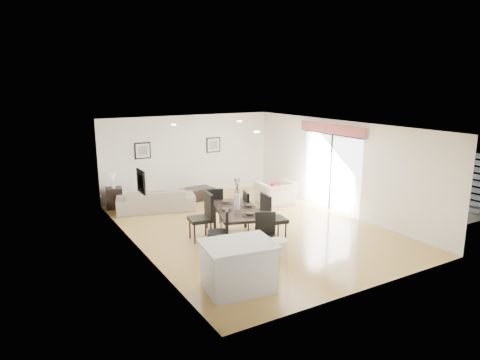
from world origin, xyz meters
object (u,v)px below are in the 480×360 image
armchair (276,193)px  dining_chair_head (266,233)px  dining_chair_wnear (222,229)px  dining_chair_foot (214,205)px  dining_chair_efar (250,208)px  sofa (156,200)px  bar_stool (279,245)px  dining_chair_wfar (204,214)px  dining_table (237,212)px  coffee_table (197,194)px  kitchen_island (238,266)px  dining_chair_enear (271,215)px  side_table (114,198)px

armchair → dining_chair_head: (-2.59, -3.30, 0.20)m
dining_chair_wnear → dining_chair_foot: bearing=-171.9°
dining_chair_efar → dining_chair_foot: 0.98m
sofa → armchair: (3.50, -1.24, 0.02)m
dining_chair_wnear → dining_chair_foot: 1.82m
armchair → bar_stool: size_ratio=1.38×
dining_chair_wfar → dining_chair_head: dining_chair_wfar is taller
dining_table → bar_stool: bar_stool is taller
dining_chair_wfar → dining_chair_wnear: bearing=6.2°
sofa → dining_chair_wnear: 3.88m
dining_table → coffee_table: (0.71, 3.84, -0.51)m
coffee_table → kitchen_island: (-1.94, -6.04, 0.26)m
dining_chair_wnear → dining_chair_efar: dining_chair_wnear is taller
dining_table → dining_chair_enear: dining_chair_enear is taller
dining_chair_foot → coffee_table: size_ratio=1.08×
dining_chair_head → coffee_table: (0.67, 5.03, -0.36)m
dining_table → dining_chair_efar: bearing=54.9°
dining_chair_enear → kitchen_island: size_ratio=0.83×
dining_chair_foot → kitchen_island: bearing=92.0°
dining_table → kitchen_island: kitchen_island is taller
coffee_table → dining_chair_enear: bearing=-97.6°
dining_chair_foot → dining_table: bearing=113.2°
armchair → dining_chair_foot: (-2.66, -0.93, 0.24)m
dining_table → dining_chair_enear: 0.80m
dining_table → dining_chair_enear: bearing=-16.4°
dining_chair_wfar → bar_stool: bearing=14.5°
dining_chair_enear → dining_chair_foot: (-0.69, 1.64, -0.07)m
dining_chair_wfar → dining_chair_enear: (1.32, -0.92, 0.01)m
dining_chair_wnear → coffee_table: 4.59m
bar_stool → armchair: bearing=55.6°
sofa → dining_chair_foot: (0.84, -2.17, 0.26)m
dining_chair_enear → dining_chair_foot: dining_chair_enear is taller
sofa → dining_chair_foot: dining_chair_foot is taller
side_table → dining_chair_efar: bearing=-55.7°
dining_chair_wnear → dining_chair_head: 0.99m
dining_table → kitchen_island: 2.54m
dining_chair_foot → dining_chair_wnear: bearing=90.7°
dining_chair_efar → coffee_table: bearing=15.5°
armchair → dining_chair_wnear: size_ratio=1.07×
sofa → dining_chair_foot: size_ratio=2.14×
dining_table → coffee_table: 3.94m
armchair → coffee_table: (-1.92, 1.72, -0.16)m
kitchen_island → dining_chair_foot: bearing=78.7°
dining_chair_wfar → side_table: 3.99m
armchair → side_table: armchair is taller
dining_chair_wnear → bar_stool: (0.35, -1.68, 0.11)m
dining_chair_wnear → dining_table: bearing=156.2°
dining_table → dining_chair_wfar: bearing=163.4°
dining_chair_enear → side_table: (-2.54, 4.70, -0.34)m
dining_chair_efar → dining_chair_wfar: bearing=107.6°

